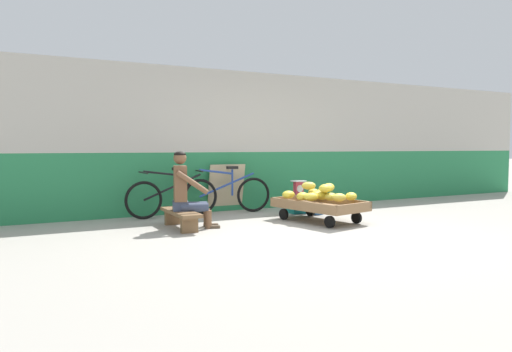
# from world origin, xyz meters

# --- Properties ---
(ground_plane) EXTENTS (80.00, 80.00, 0.00)m
(ground_plane) POSITION_xyz_m (0.00, 0.00, 0.00)
(ground_plane) COLOR #A39E93
(back_wall) EXTENTS (16.00, 0.30, 2.63)m
(back_wall) POSITION_xyz_m (0.00, 2.84, 1.32)
(back_wall) COLOR #287F4C
(back_wall) RESTS_ON ground
(banana_cart) EXTENTS (1.14, 1.59, 0.36)m
(banana_cart) POSITION_xyz_m (0.63, 0.87, 0.24)
(banana_cart) COLOR #8E6B47
(banana_cart) RESTS_ON ground
(banana_pile) EXTENTS (1.04, 1.10, 0.26)m
(banana_pile) POSITION_xyz_m (0.64, 0.87, 0.46)
(banana_pile) COLOR yellow
(banana_pile) RESTS_ON banana_cart
(low_bench) EXTENTS (0.32, 1.10, 0.27)m
(low_bench) POSITION_xyz_m (-1.57, 1.26, 0.20)
(low_bench) COLOR brown
(low_bench) RESTS_ON ground
(vendor_seated) EXTENTS (0.73, 0.57, 1.14)m
(vendor_seated) POSITION_xyz_m (-1.48, 1.24, 0.57)
(vendor_seated) COLOR brown
(vendor_seated) RESTS_ON ground
(plastic_crate) EXTENTS (0.36, 0.28, 0.30)m
(plastic_crate) POSITION_xyz_m (0.84, 1.85, 0.15)
(plastic_crate) COLOR #19847F
(plastic_crate) RESTS_ON ground
(weighing_scale) EXTENTS (0.30, 0.30, 0.29)m
(weighing_scale) POSITION_xyz_m (0.84, 1.85, 0.45)
(weighing_scale) COLOR #28282D
(weighing_scale) RESTS_ON plastic_crate
(bicycle_near_left) EXTENTS (1.66, 0.48, 0.86)m
(bicycle_near_left) POSITION_xyz_m (-1.35, 2.40, 0.35)
(bicycle_near_left) COLOR black
(bicycle_near_left) RESTS_ON ground
(bicycle_far_left) EXTENTS (1.66, 0.48, 0.86)m
(bicycle_far_left) POSITION_xyz_m (-0.34, 2.39, 0.35)
(bicycle_far_left) COLOR black
(bicycle_far_left) RESTS_ON ground
(sign_board) EXTENTS (0.70, 0.21, 0.89)m
(sign_board) POSITION_xyz_m (-0.25, 2.64, 0.44)
(sign_board) COLOR #C6B289
(sign_board) RESTS_ON ground
(shopping_bag) EXTENTS (0.18, 0.12, 0.24)m
(shopping_bag) POSITION_xyz_m (1.05, 1.54, 0.12)
(shopping_bag) COLOR #3370B7
(shopping_bag) RESTS_ON ground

